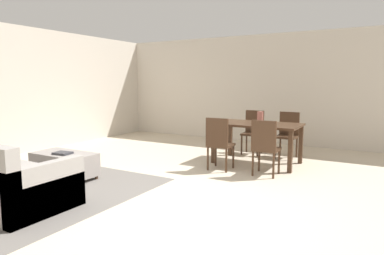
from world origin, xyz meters
TOP-DOWN VIEW (x-y plane):
  - ground_plane at (0.00, 0.00)m, footprint 10.80×10.80m
  - wall_back at (0.00, 5.00)m, footprint 9.00×0.12m
  - area_rug at (-2.03, -0.39)m, footprint 3.00×2.80m
  - ottoman_table at (-2.07, 0.18)m, footprint 1.02×0.54m
  - dining_table at (0.22, 2.70)m, footprint 1.56×0.90m
  - dining_chair_near_left at (-0.18, 1.87)m, footprint 0.42×0.42m
  - dining_chair_near_right at (0.63, 1.91)m, footprint 0.41×0.41m
  - dining_chair_far_left at (-0.16, 3.53)m, footprint 0.42×0.42m
  - dining_chair_far_right at (0.58, 3.52)m, footprint 0.41×0.41m
  - vase_centerpiece at (0.27, 2.68)m, footprint 0.11×0.11m
  - book_on_ottoman at (-2.01, 0.11)m, footprint 0.28×0.23m

SIDE VIEW (x-z plane):
  - ground_plane at x=0.00m, z-range 0.00..0.00m
  - area_rug at x=-2.03m, z-range 0.00..0.01m
  - ottoman_table at x=-2.07m, z-range 0.03..0.44m
  - book_on_ottoman at x=-2.01m, z-range 0.41..0.45m
  - dining_chair_near_left at x=-0.18m, z-range 0.06..0.98m
  - dining_chair_near_right at x=0.63m, z-range 0.06..0.98m
  - dining_chair_far_left at x=-0.16m, z-range 0.06..0.98m
  - dining_chair_far_right at x=0.58m, z-range 0.06..0.98m
  - dining_table at x=0.22m, z-range 0.28..1.04m
  - vase_centerpiece at x=0.27m, z-range 0.76..0.98m
  - wall_back at x=0.00m, z-range 0.00..2.70m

